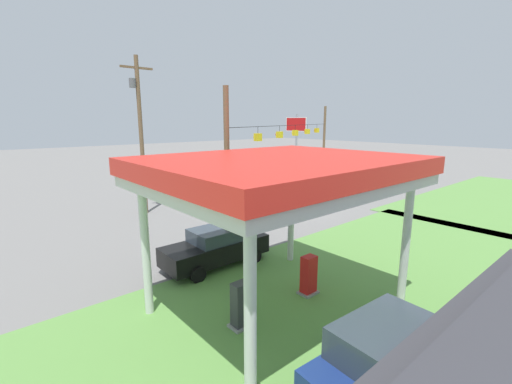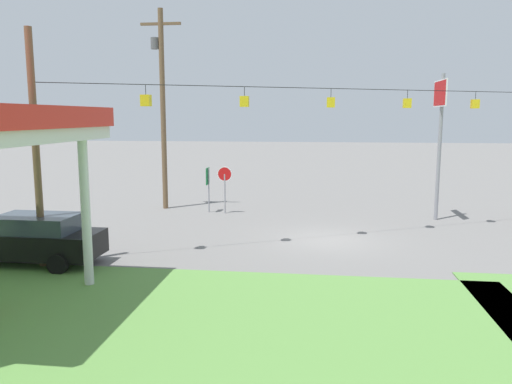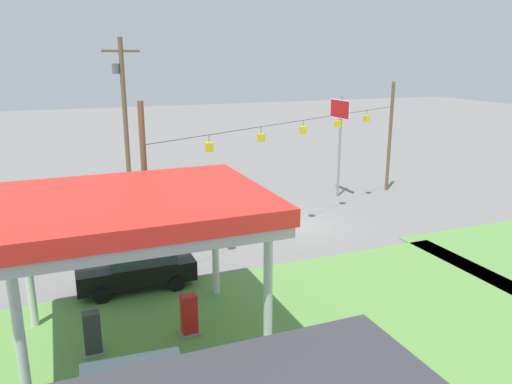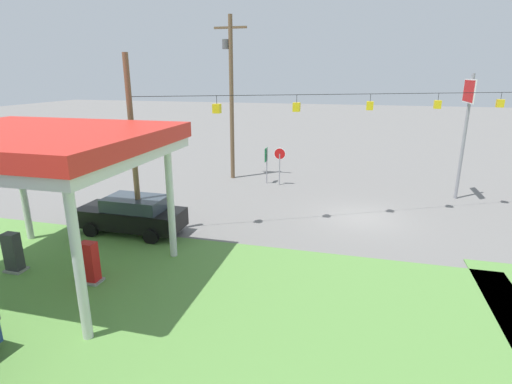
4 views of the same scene
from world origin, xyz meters
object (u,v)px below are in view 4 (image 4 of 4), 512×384
object	(u,v)px
gas_station_canopy	(32,145)
stop_sign_roadside	(280,158)
car_at_pumps_front	(132,214)
utility_pole_main	(231,91)
route_sign	(266,158)
fuel_pump_near	(90,264)
stop_sign_overhead	(467,109)
fuel_pump_far	(13,254)

from	to	relation	value
gas_station_canopy	stop_sign_roadside	xyz separation A→B (m)	(-5.47, -14.47, -3.03)
car_at_pumps_front	utility_pole_main	bearing A→B (deg)	-96.23
gas_station_canopy	route_sign	distance (m)	15.66
stop_sign_roadside	route_sign	size ratio (longest dim) A/B	1.04
fuel_pump_near	stop_sign_overhead	world-z (taller)	stop_sign_overhead
utility_pole_main	fuel_pump_near	bearing A→B (deg)	89.18
stop_sign_roadside	car_at_pumps_front	bearing A→B (deg)	-116.23
car_at_pumps_front	stop_sign_overhead	bearing A→B (deg)	-147.87
stop_sign_overhead	fuel_pump_far	bearing A→B (deg)	38.48
car_at_pumps_front	stop_sign_roadside	size ratio (longest dim) A/B	1.96
stop_sign_roadside	stop_sign_overhead	xyz separation A→B (m)	(-10.68, 0.33, 3.39)
fuel_pump_far	stop_sign_overhead	bearing A→B (deg)	-141.52
stop_sign_roadside	utility_pole_main	size ratio (longest dim) A/B	0.23
car_at_pumps_front	route_sign	size ratio (longest dim) A/B	2.05
utility_pole_main	stop_sign_overhead	bearing A→B (deg)	174.64
route_sign	utility_pole_main	size ratio (longest dim) A/B	0.22
fuel_pump_near	stop_sign_roadside	world-z (taller)	stop_sign_roadside
stop_sign_overhead	utility_pole_main	size ratio (longest dim) A/B	0.66
fuel_pump_far	car_at_pumps_front	world-z (taller)	car_at_pumps_front
stop_sign_overhead	gas_station_canopy	bearing A→B (deg)	41.20
gas_station_canopy	fuel_pump_far	world-z (taller)	gas_station_canopy
fuel_pump_near	route_sign	size ratio (longest dim) A/B	0.64
fuel_pump_near	car_at_pumps_front	distance (m)	4.65
fuel_pump_near	stop_sign_overhead	xyz separation A→B (m)	(-14.52, -14.14, 4.48)
car_at_pumps_front	stop_sign_overhead	distance (m)	18.80
fuel_pump_far	utility_pole_main	distance (m)	16.72
car_at_pumps_front	utility_pole_main	size ratio (longest dim) A/B	0.46
fuel_pump_near	route_sign	xyz separation A→B (m)	(-2.90, -14.66, 0.98)
gas_station_canopy	car_at_pumps_front	xyz separation A→B (m)	(-0.57, -4.53, -3.93)
fuel_pump_near	car_at_pumps_front	xyz separation A→B (m)	(1.06, -4.53, 0.19)
fuel_pump_far	utility_pole_main	xyz separation A→B (m)	(-3.49, -15.48, 5.26)
fuel_pump_far	route_sign	distance (m)	15.94
car_at_pumps_front	stop_sign_roadside	bearing A→B (deg)	-115.78
fuel_pump_far	car_at_pumps_front	size ratio (longest dim) A/B	0.31
gas_station_canopy	stop_sign_roadside	world-z (taller)	gas_station_canopy
gas_station_canopy	fuel_pump_far	xyz separation A→B (m)	(1.64, -0.00, -4.12)
utility_pole_main	route_sign	bearing A→B (deg)	162.92
fuel_pump_far	stop_sign_roadside	xyz separation A→B (m)	(-7.11, -14.47, 1.08)
gas_station_canopy	stop_sign_overhead	world-z (taller)	stop_sign_overhead
gas_station_canopy	fuel_pump_near	world-z (taller)	gas_station_canopy
route_sign	utility_pole_main	distance (m)	5.12
stop_sign_overhead	route_sign	world-z (taller)	stop_sign_overhead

